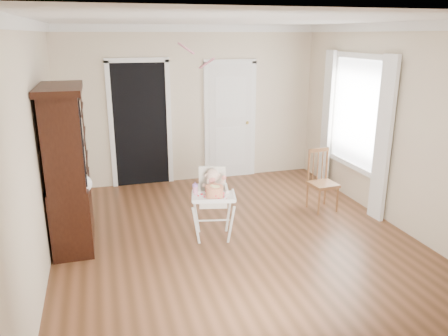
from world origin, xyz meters
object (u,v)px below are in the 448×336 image
object	(u,v)px
high_chair	(213,196)
sippy_cup	(195,189)
china_cabinet	(68,168)
dining_chair	(322,182)
cake	(214,191)

from	to	relation	value
high_chair	sippy_cup	xyz separation A→B (m)	(-0.25, -0.09, 0.14)
high_chair	china_cabinet	size ratio (longest dim) A/B	0.48
china_cabinet	dining_chair	world-z (taller)	china_cabinet
cake	dining_chair	bearing A→B (deg)	20.84
high_chair	dining_chair	xyz separation A→B (m)	(1.82, 0.49, -0.15)
cake	dining_chair	size ratio (longest dim) A/B	0.31
china_cabinet	high_chair	bearing A→B (deg)	-12.11
china_cabinet	dining_chair	bearing A→B (deg)	1.95
cake	china_cabinet	size ratio (longest dim) A/B	0.14
sippy_cup	dining_chair	world-z (taller)	dining_chair
cake	china_cabinet	xyz separation A→B (m)	(-1.68, 0.59, 0.27)
cake	china_cabinet	bearing A→B (deg)	160.82
cake	high_chair	bearing A→B (deg)	80.64
cake	china_cabinet	distance (m)	1.80
high_chair	china_cabinet	bearing A→B (deg)	-179.58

